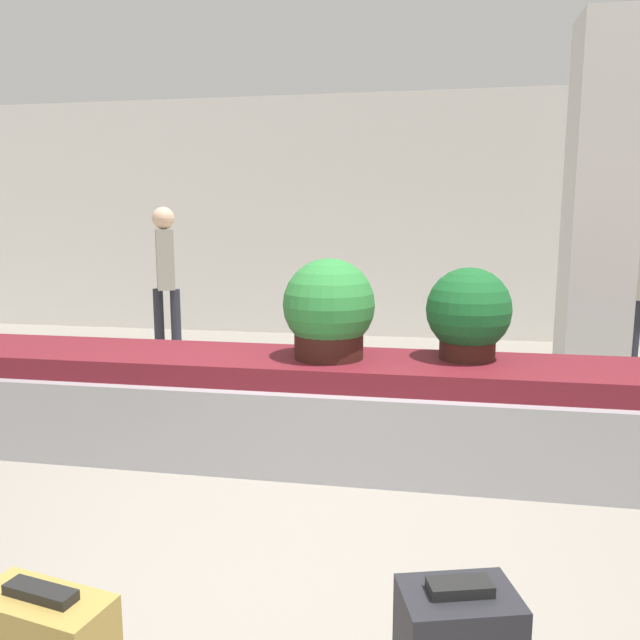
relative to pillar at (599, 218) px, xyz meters
name	(u,v)px	position (x,y,z in m)	size (l,w,h in m)	color
ground_plane	(259,583)	(-2.07, -3.13, -1.60)	(18.00, 18.00, 0.00)	gray
back_wall	(379,218)	(-2.07, 2.83, 0.00)	(18.00, 0.06, 3.20)	silver
carousel	(320,409)	(-2.07, -1.61, -1.27)	(7.27, 0.93, 0.69)	#9E9EA3
pillar	(599,218)	(0.00, 0.00, 0.00)	(0.52, 0.52, 3.20)	silver
potted_plant_0	(469,314)	(-1.12, -1.48, -0.62)	(0.55, 0.55, 0.60)	#381914
potted_plant_1	(329,310)	(-2.01, -1.61, -0.60)	(0.60, 0.60, 0.66)	#381914
traveler_1	(165,270)	(-4.24, 0.84, -0.57)	(0.31, 0.37, 1.72)	#282833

